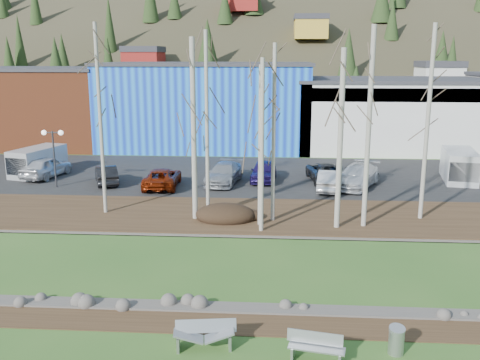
# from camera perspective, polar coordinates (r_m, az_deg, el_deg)

# --- Properties ---
(ground) EXTENTS (200.00, 200.00, 0.00)m
(ground) POSITION_cam_1_polar(r_m,az_deg,el_deg) (17.15, 0.37, -18.34)
(ground) COLOR #2F581F
(ground) RESTS_ON ground
(dirt_strip) EXTENTS (80.00, 1.80, 0.03)m
(dirt_strip) POSITION_cam_1_polar(r_m,az_deg,el_deg) (18.96, 0.77, -14.99)
(dirt_strip) COLOR #382616
(dirt_strip) RESTS_ON ground
(near_bank_rocks) EXTENTS (80.00, 0.80, 0.50)m
(near_bank_rocks) POSITION_cam_1_polar(r_m,az_deg,el_deg) (19.85, 0.93, -13.67)
(near_bank_rocks) COLOR #47423D
(near_bank_rocks) RESTS_ON ground
(river) EXTENTS (80.00, 8.00, 0.90)m
(river) POSITION_cam_1_polar(r_m,az_deg,el_deg) (23.58, 1.46, -9.18)
(river) COLOR black
(river) RESTS_ON ground
(far_bank_rocks) EXTENTS (80.00, 0.80, 0.46)m
(far_bank_rocks) POSITION_cam_1_polar(r_m,az_deg,el_deg) (27.42, 1.83, -5.93)
(far_bank_rocks) COLOR #47423D
(far_bank_rocks) RESTS_ON ground
(far_bank) EXTENTS (80.00, 7.00, 0.15)m
(far_bank) POSITION_cam_1_polar(r_m,az_deg,el_deg) (30.44, 2.05, -3.83)
(far_bank) COLOR #382616
(far_bank) RESTS_ON ground
(parking_lot) EXTENTS (80.00, 14.00, 0.14)m
(parking_lot) POSITION_cam_1_polar(r_m,az_deg,el_deg) (40.59, 2.54, 0.48)
(parking_lot) COLOR black
(parking_lot) RESTS_ON ground
(building_brick) EXTENTS (16.32, 12.24, 7.80)m
(building_brick) POSITION_cam_1_polar(r_m,az_deg,el_deg) (59.31, -21.12, 7.38)
(building_brick) COLOR brown
(building_brick) RESTS_ON ground
(building_blue) EXTENTS (20.40, 12.24, 8.30)m
(building_blue) POSITION_cam_1_polar(r_m,az_deg,el_deg) (54.25, -3.45, 8.04)
(building_blue) COLOR #1236BE
(building_blue) RESTS_ON ground
(building_white) EXTENTS (18.36, 12.24, 6.80)m
(building_white) POSITION_cam_1_polar(r_m,az_deg,el_deg) (55.00, 15.64, 6.87)
(building_white) COLOR silver
(building_white) RESTS_ON ground
(hillside) EXTENTS (160.00, 72.00, 35.00)m
(hillside) POSITION_cam_1_polar(r_m,az_deg,el_deg) (98.97, 3.54, 18.06)
(hillside) COLOR #312E1C
(hillside) RESTS_ON ground
(bench_intact) EXTENTS (1.75, 0.82, 0.85)m
(bench_intact) POSITION_cam_1_polar(r_m,az_deg,el_deg) (16.94, 8.11, -17.24)
(bench_intact) COLOR #A5A8AA
(bench_intact) RESTS_ON ground
(bench_damaged) EXTENTS (1.98, 0.88, 0.85)m
(bench_damaged) POSITION_cam_1_polar(r_m,az_deg,el_deg) (17.45, -3.81, -16.13)
(bench_damaged) COLOR #A5A8AA
(bench_damaged) RESTS_ON ground
(litter_bin) EXTENTS (0.49, 0.49, 0.82)m
(litter_bin) POSITION_cam_1_polar(r_m,az_deg,el_deg) (17.75, 16.33, -16.20)
(litter_bin) COLOR #A5A8AA
(litter_bin) RESTS_ON ground
(dirt_mound) EXTENTS (3.31, 2.34, 0.65)m
(dirt_mound) POSITION_cam_1_polar(r_m,az_deg,el_deg) (29.44, -1.57, -3.61)
(dirt_mound) COLOR black
(dirt_mound) RESTS_ON far_bank
(birch_0) EXTENTS (0.20, 0.20, 10.56)m
(birch_0) POSITION_cam_1_polar(r_m,az_deg,el_deg) (30.81, -14.67, 6.14)
(birch_0) COLOR #B3AEA3
(birch_0) RESTS_ON far_bank
(birch_1) EXTENTS (0.29, 0.29, 9.76)m
(birch_1) POSITION_cam_1_polar(r_m,az_deg,el_deg) (28.79, -4.97, 5.25)
(birch_1) COLOR #B3AEA3
(birch_1) RESTS_ON far_bank
(birch_2) EXTENTS (0.20, 0.20, 10.13)m
(birch_2) POSITION_cam_1_polar(r_m,az_deg,el_deg) (29.15, -3.55, 5.74)
(birch_2) COLOR #B3AEA3
(birch_2) RESTS_ON far_bank
(birch_3) EXTENTS (0.29, 0.29, 8.37)m
(birch_3) POSITION_cam_1_polar(r_m,az_deg,el_deg) (27.72, 2.25, 3.54)
(birch_3) COLOR #B3AEA3
(birch_3) RESTS_ON far_bank
(birch_4) EXTENTS (0.21, 0.21, 9.45)m
(birch_4) POSITION_cam_1_polar(r_m,az_deg,el_deg) (28.43, 3.61, 4.86)
(birch_4) COLOR #B3AEA3
(birch_4) RESTS_ON far_bank
(birch_5) EXTENTS (0.22, 0.22, 8.72)m
(birch_5) POSITION_cam_1_polar(r_m,az_deg,el_deg) (26.67, 2.35, 3.53)
(birch_5) COLOR #B3AEA3
(birch_5) RESTS_ON far_bank
(birch_6) EXTENTS (0.26, 0.26, 10.30)m
(birch_6) POSITION_cam_1_polar(r_m,az_deg,el_deg) (28.10, 13.56, 5.30)
(birch_6) COLOR #B3AEA3
(birch_6) RESTS_ON far_bank
(birch_7) EXTENTS (0.28, 0.28, 9.19)m
(birch_7) POSITION_cam_1_polar(r_m,az_deg,el_deg) (27.64, 10.64, 4.15)
(birch_7) COLOR #B3AEA3
(birch_7) RESTS_ON far_bank
(birch_8) EXTENTS (0.23, 0.23, 10.45)m
(birch_8) POSITION_cam_1_polar(r_m,az_deg,el_deg) (30.35, 19.37, 5.63)
(birch_8) COLOR #B3AEA3
(birch_8) RESTS_ON far_bank
(street_lamp) EXTENTS (1.50, 0.36, 3.93)m
(street_lamp) POSITION_cam_1_polar(r_m,az_deg,el_deg) (38.35, -19.31, 3.81)
(street_lamp) COLOR #262628
(street_lamp) RESTS_ON parking_lot
(car_0) EXTENTS (2.66, 4.91, 1.59)m
(car_0) POSITION_cam_1_polar(r_m,az_deg,el_deg) (42.04, -20.00, 1.33)
(car_0) COLOR silver
(car_0) RESTS_ON parking_lot
(car_1) EXTENTS (2.77, 4.19, 1.31)m
(car_1) POSITION_cam_1_polar(r_m,az_deg,el_deg) (38.71, -14.07, 0.56)
(car_1) COLOR black
(car_1) RESTS_ON parking_lot
(car_2) EXTENTS (2.43, 4.86, 1.32)m
(car_2) POSITION_cam_1_polar(r_m,az_deg,el_deg) (36.96, -8.29, 0.25)
(car_2) COLOR maroon
(car_2) RESTS_ON parking_lot
(car_3) EXTENTS (2.67, 5.14, 1.42)m
(car_3) POSITION_cam_1_polar(r_m,az_deg,el_deg) (37.67, -1.70, 0.71)
(car_3) COLOR #979A9E
(car_3) RESTS_ON parking_lot
(car_4) EXTENTS (1.96, 4.31, 1.43)m
(car_4) POSITION_cam_1_polar(r_m,az_deg,el_deg) (38.44, 2.54, 0.96)
(car_4) COLOR #211556
(car_4) RESTS_ON parking_lot
(car_5) EXTENTS (2.04, 4.36, 1.38)m
(car_5) POSITION_cam_1_polar(r_m,az_deg,el_deg) (36.21, 9.54, -0.01)
(car_5) COLOR silver
(car_5) RESTS_ON parking_lot
(car_6) EXTENTS (2.84, 5.07, 1.34)m
(car_6) POSITION_cam_1_polar(r_m,az_deg,el_deg) (38.99, 9.07, 0.91)
(car_6) COLOR #2B2C2E
(car_6) RESTS_ON parking_lot
(car_7) EXTENTS (4.15, 5.65, 1.52)m
(car_7) POSITION_cam_1_polar(r_m,az_deg,el_deg) (37.49, 12.38, 0.42)
(car_7) COLOR silver
(car_7) RESTS_ON parking_lot
(van_white) EXTENTS (2.90, 5.24, 2.17)m
(van_white) POSITION_cam_1_polar(r_m,az_deg,el_deg) (41.50, 22.37, 1.40)
(van_white) COLOR silver
(van_white) RESTS_ON parking_lot
(van_grey) EXTENTS (3.08, 5.00, 2.04)m
(van_grey) POSITION_cam_1_polar(r_m,az_deg,el_deg) (43.14, -20.92, 1.85)
(van_grey) COLOR #B2B4B7
(van_grey) RESTS_ON parking_lot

